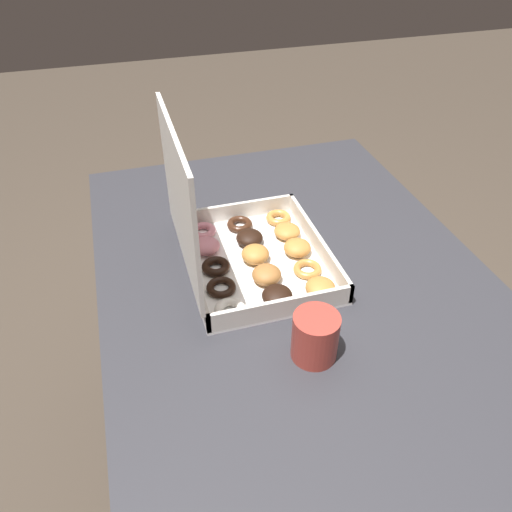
# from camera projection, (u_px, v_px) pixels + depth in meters

# --- Properties ---
(ground_plane) EXTENTS (8.00, 8.00, 0.00)m
(ground_plane) POSITION_uv_depth(u_px,v_px,m) (282.00, 468.00, 1.47)
(ground_plane) COLOR #42382D
(dining_table) EXTENTS (1.07, 0.77, 0.75)m
(dining_table) POSITION_uv_depth(u_px,v_px,m) (292.00, 314.00, 1.07)
(dining_table) COLOR #2D2D33
(dining_table) RESTS_ON ground_plane
(donut_box) EXTENTS (0.34, 0.28, 0.31)m
(donut_box) POSITION_uv_depth(u_px,v_px,m) (241.00, 245.00, 0.98)
(donut_box) COLOR white
(donut_box) RESTS_ON dining_table
(coffee_mug) EXTENTS (0.08, 0.08, 0.09)m
(coffee_mug) POSITION_uv_depth(u_px,v_px,m) (315.00, 336.00, 0.81)
(coffee_mug) COLOR #A3382D
(coffee_mug) RESTS_ON dining_table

